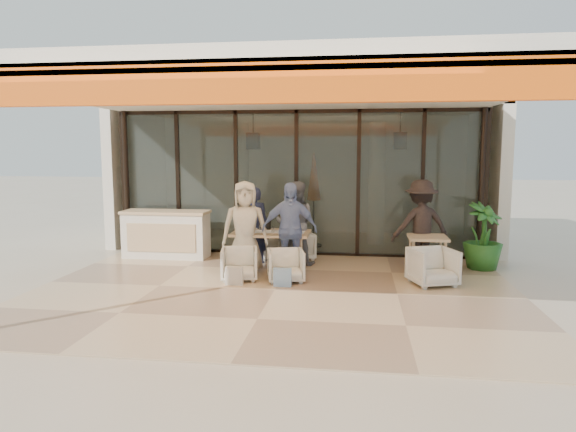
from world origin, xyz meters
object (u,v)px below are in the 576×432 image
(diner_navy, at_px, (255,225))
(standing_woman, at_px, (421,225))
(chair_far_left, at_px, (259,242))
(side_table, at_px, (428,242))
(host_counter, at_px, (166,234))
(chair_far_right, at_px, (298,245))
(dining_table, at_px, (271,235))
(potted_palm, at_px, (483,236))
(diner_periwinkle, at_px, (289,229))
(chair_near_left, at_px, (239,262))
(chair_near_right, at_px, (286,264))
(side_chair, at_px, (433,265))
(diner_grey, at_px, (295,223))
(diner_cream, at_px, (245,228))

(diner_navy, xyz_separation_m, standing_woman, (3.31, -0.12, 0.09))
(chair_far_left, relative_size, side_table, 0.98)
(host_counter, bearing_deg, chair_far_right, 4.75)
(dining_table, xyz_separation_m, potted_palm, (4.10, 0.49, -0.02))
(chair_far_left, relative_size, diner_periwinkle, 0.42)
(host_counter, distance_m, chair_near_left, 2.61)
(side_table, bearing_deg, chair_far_left, 162.49)
(chair_near_right, bearing_deg, standing_woman, 14.28)
(side_chair, bearing_deg, diner_grey, 133.18)
(dining_table, bearing_deg, standing_woman, 6.30)
(dining_table, bearing_deg, potted_palm, 6.76)
(chair_far_right, height_order, diner_cream, diner_cream)
(diner_grey, bearing_deg, diner_periwinkle, 93.08)
(host_counter, height_order, standing_woman, standing_woman)
(chair_far_right, distance_m, chair_near_right, 1.90)
(chair_near_right, xyz_separation_m, side_table, (2.55, 0.83, 0.32))
(side_chair, xyz_separation_m, potted_palm, (1.13, 1.36, 0.30))
(dining_table, xyz_separation_m, standing_woman, (2.89, 0.32, 0.20))
(chair_far_right, bearing_deg, host_counter, -16.63)
(dining_table, relative_size, standing_woman, 0.85)
(host_counter, xyz_separation_m, potted_palm, (6.52, -0.22, 0.13))
(host_counter, relative_size, diner_cream, 1.05)
(chair_far_right, bearing_deg, side_table, 135.87)
(host_counter, relative_size, chair_near_left, 2.82)
(host_counter, xyz_separation_m, side_table, (5.39, -0.83, 0.11))
(diner_grey, height_order, potted_palm, diner_grey)
(host_counter, distance_m, diner_cream, 2.34)
(diner_navy, bearing_deg, diner_grey, 178.22)
(chair_near_right, relative_size, standing_woman, 0.36)
(diner_periwinkle, distance_m, potted_palm, 3.80)
(dining_table, relative_size, side_table, 2.01)
(chair_near_left, height_order, potted_palm, potted_palm)
(chair_near_left, bearing_deg, potted_palm, 6.33)
(diner_cream, height_order, standing_woman, standing_woman)
(chair_near_right, bearing_deg, diner_periwinkle, 76.92)
(diner_periwinkle, bearing_deg, chair_near_right, -98.28)
(host_counter, bearing_deg, diner_grey, -5.30)
(side_table, bearing_deg, diner_navy, 170.48)
(chair_far_left, distance_m, side_chair, 3.84)
(diner_navy, bearing_deg, side_table, 168.70)
(chair_near_right, xyz_separation_m, diner_periwinkle, (0.00, 0.50, 0.55))
(chair_far_right, height_order, potted_palm, potted_palm)
(host_counter, height_order, diner_cream, diner_cream)
(chair_far_left, distance_m, potted_palm, 4.55)
(host_counter, bearing_deg, dining_table, -16.34)
(side_chair, xyz_separation_m, standing_woman, (-0.08, 1.19, 0.52))
(side_chair, relative_size, potted_palm, 0.55)
(side_chair, bearing_deg, side_table, 70.55)
(chair_far_right, height_order, side_chair, side_chair)
(chair_far_left, bearing_deg, host_counter, 25.17)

